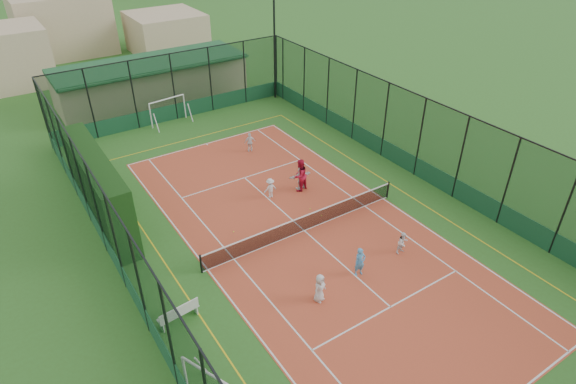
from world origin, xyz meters
name	(u,v)px	position (x,y,z in m)	size (l,w,h in m)	color
ground	(304,231)	(0.00, 0.00, 0.00)	(300.00, 300.00, 0.00)	#306322
court_slab	(304,231)	(0.00, 0.00, 0.01)	(11.17, 23.97, 0.01)	#C54E2B
tennis_net	(305,223)	(0.00, 0.00, 0.53)	(11.67, 0.12, 1.06)	black
perimeter_fence	(305,190)	(0.00, 0.00, 2.50)	(18.12, 34.12, 5.00)	black
floodlight_ne	(275,48)	(8.60, 16.60, 4.12)	(0.60, 0.26, 8.25)	black
clubhouse	(152,80)	(0.00, 22.00, 1.57)	(15.20, 7.20, 3.15)	tan
hedge_left	(99,188)	(-8.30, 6.77, 1.91)	(1.31, 8.73, 3.82)	black
white_bench	(178,312)	(-7.80, -2.18, 0.49)	(1.74, 0.48, 0.98)	white
futsal_goal_far	(168,111)	(-0.80, 16.61, 0.94)	(2.93, 0.85, 1.89)	white
child_near_left	(320,288)	(-2.29, -4.39, 0.70)	(0.68, 0.44, 1.38)	silver
child_near_mid	(360,262)	(0.21, -4.08, 0.74)	(0.53, 0.35, 1.46)	#4999D0
child_near_right	(403,243)	(2.97, -4.03, 0.60)	(0.57, 0.45, 1.18)	white
child_far_left	(270,188)	(0.19, 3.68, 0.62)	(0.79, 0.45, 1.22)	white
child_far_right	(250,142)	(2.03, 9.26, 0.67)	(0.77, 0.32, 1.31)	white
child_far_back	(301,177)	(2.20, 3.51, 0.77)	(1.40, 0.45, 1.51)	white
coach	(300,175)	(2.05, 3.40, 1.01)	(0.97, 0.76, 1.99)	#BA1330
tennis_balls	(289,219)	(-0.15, 1.23, 0.04)	(4.72, 1.41, 0.07)	#CCE033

